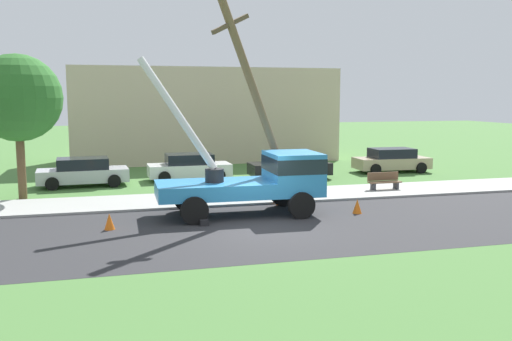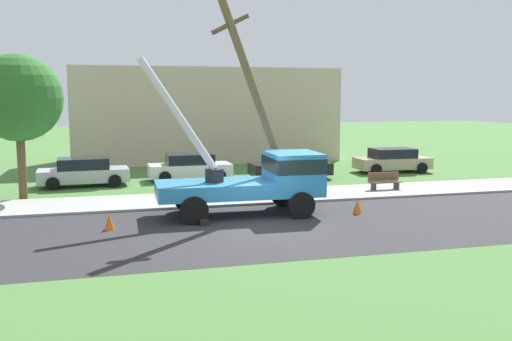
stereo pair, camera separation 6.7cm
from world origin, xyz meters
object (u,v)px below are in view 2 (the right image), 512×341
object	(u,v)px
traffic_cone_curbside	(280,198)
parked_sedan_silver	(84,172)
roadside_tree_near	(18,98)
parked_sedan_white	(190,167)
traffic_cone_ahead	(357,206)
utility_truck	(260,177)
parked_sedan_tan	(392,160)
park_bench	(384,182)
leaning_utility_pole	(258,103)
parked_sedan_black	(290,166)
traffic_cone_behind	(109,221)

from	to	relation	value
traffic_cone_curbside	parked_sedan_silver	size ratio (longest dim) A/B	0.12
roadside_tree_near	parked_sedan_white	bearing A→B (deg)	24.68
traffic_cone_ahead	parked_sedan_white	size ratio (longest dim) A/B	0.13
parked_sedan_white	traffic_cone_ahead	bearing A→B (deg)	-64.12
utility_truck	parked_sedan_white	distance (m)	9.49
utility_truck	parked_sedan_white	size ratio (longest dim) A/B	1.53
parked_sedan_white	roadside_tree_near	bearing A→B (deg)	-155.32
traffic_cone_curbside	parked_sedan_tan	bearing A→B (deg)	39.88
traffic_cone_ahead	parked_sedan_tan	distance (m)	12.51
traffic_cone_ahead	roadside_tree_near	world-z (taller)	roadside_tree_near
parked_sedan_silver	parked_sedan_tan	bearing A→B (deg)	2.13
traffic_cone_ahead	park_bench	distance (m)	5.51
parked_sedan_tan	park_bench	distance (m)	7.02
roadside_tree_near	parked_sedan_silver	bearing A→B (deg)	50.55
traffic_cone_curbside	parked_sedan_white	xyz separation A→B (m)	(-2.64, 7.92, 0.43)
leaning_utility_pole	traffic_cone_curbside	size ratio (longest dim) A/B	14.84
park_bench	parked_sedan_silver	bearing A→B (deg)	159.01
leaning_utility_pole	traffic_cone_curbside	xyz separation A→B (m)	(0.99, 0.15, -3.96)
parked_sedan_silver	park_bench	bearing A→B (deg)	-20.99
utility_truck	traffic_cone_ahead	xyz separation A→B (m)	(3.62, -0.95, -1.13)
utility_truck	parked_sedan_tan	xyz separation A→B (m)	(10.71, 9.35, -0.70)
traffic_cone_curbside	leaning_utility_pole	bearing A→B (deg)	-171.24
utility_truck	traffic_cone_curbside	size ratio (longest dim) A/B	12.07
leaning_utility_pole	parked_sedan_white	size ratio (longest dim) A/B	1.88
parked_sedan_white	parked_sedan_black	bearing A→B (deg)	-9.74
parked_sedan_silver	parked_sedan_tan	xyz separation A→B (m)	(17.57, 0.65, 0.00)
utility_truck	parked_sedan_tan	distance (m)	14.24
parked_sedan_silver	parked_sedan_white	world-z (taller)	same
utility_truck	traffic_cone_ahead	size ratio (longest dim) A/B	12.07
traffic_cone_ahead	roadside_tree_near	xyz separation A→B (m)	(-12.92, 6.67, 4.12)
utility_truck	park_bench	distance (m)	7.87
traffic_cone_ahead	parked_sedan_black	bearing A→B (deg)	87.64
parked_sedan_black	park_bench	size ratio (longest dim) A/B	2.75
traffic_cone_behind	parked_sedan_white	distance (m)	11.37
traffic_cone_curbside	parked_sedan_silver	distance (m)	10.89
traffic_cone_behind	roadside_tree_near	xyz separation A→B (m)	(-3.66, 6.90, 4.12)
park_bench	parked_sedan_white	bearing A→B (deg)	144.58
utility_truck	parked_sedan_white	bearing A→B (deg)	98.41
park_bench	roadside_tree_near	size ratio (longest dim) A/B	0.25
traffic_cone_ahead	parked_sedan_silver	distance (m)	14.25
roadside_tree_near	traffic_cone_ahead	bearing A→B (deg)	-27.32
traffic_cone_curbside	parked_sedan_white	world-z (taller)	parked_sedan_white
parked_sedan_silver	roadside_tree_near	xyz separation A→B (m)	(-2.45, -2.97, 3.69)
parked_sedan_silver	parked_sedan_white	bearing A→B (deg)	6.93
traffic_cone_curbside	roadside_tree_near	world-z (taller)	roadside_tree_near
traffic_cone_curbside	parked_sedan_tan	world-z (taller)	parked_sedan_tan
traffic_cone_behind	parked_sedan_tan	world-z (taller)	parked_sedan_tan
parked_sedan_black	parked_sedan_tan	distance (m)	6.77
utility_truck	traffic_cone_behind	size ratio (longest dim) A/B	12.07
leaning_utility_pole	traffic_cone_ahead	xyz separation A→B (m)	(3.36, -2.24, -3.96)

